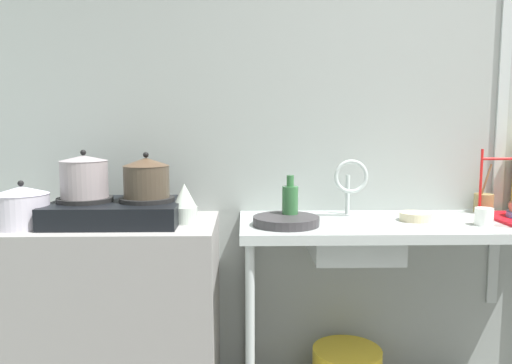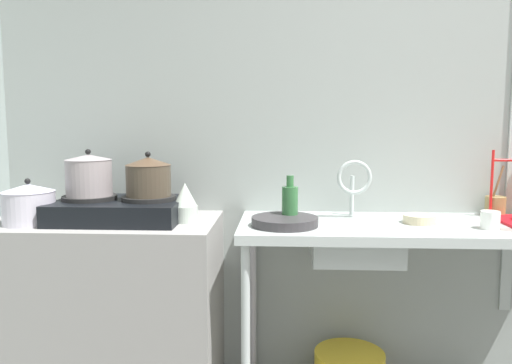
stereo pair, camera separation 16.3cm
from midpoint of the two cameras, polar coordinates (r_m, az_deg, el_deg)
wall_back at (r=2.62m, az=22.50°, el=5.85°), size 5.43×0.10×2.47m
wall_metal_strip at (r=2.61m, az=24.86°, el=8.46°), size 0.05×0.01×1.98m
counter_concrete at (r=2.35m, az=-19.18°, el=-14.46°), size 0.99×0.53×0.84m
counter_sink at (r=2.23m, az=15.11°, el=-6.11°), size 1.46×0.53×0.84m
stove at (r=2.21m, az=-17.77°, el=-3.19°), size 0.54×0.39×0.11m
pot_on_left_burner at (r=2.23m, az=-21.12°, el=0.60°), size 0.20×0.20×0.20m
pot_on_right_burner at (r=2.16m, az=-14.60°, el=0.51°), size 0.19×0.19×0.19m
pot_beside_stove at (r=2.24m, az=-27.18°, el=-2.57°), size 0.21×0.21×0.19m
percolator at (r=2.12m, az=-10.39°, el=-2.49°), size 0.11×0.11×0.17m
sink_basin at (r=2.17m, az=9.01°, el=-6.56°), size 0.37×0.32×0.15m
faucet at (r=2.25m, az=8.77°, el=0.30°), size 0.15×0.09×0.26m
frying_pan at (r=2.05m, az=1.19°, el=-4.50°), size 0.27×0.27×0.04m
cup_by_rack at (r=2.22m, az=22.80°, el=-3.70°), size 0.07×0.07×0.07m
small_bowl_on_drainboard at (r=2.23m, az=15.83°, el=-3.85°), size 0.14×0.14×0.04m
bottle_by_sink at (r=2.10m, az=1.71°, el=-2.45°), size 0.07×0.07×0.20m
utensil_jar at (r=2.54m, az=23.00°, el=-2.20°), size 0.09×0.09×0.23m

